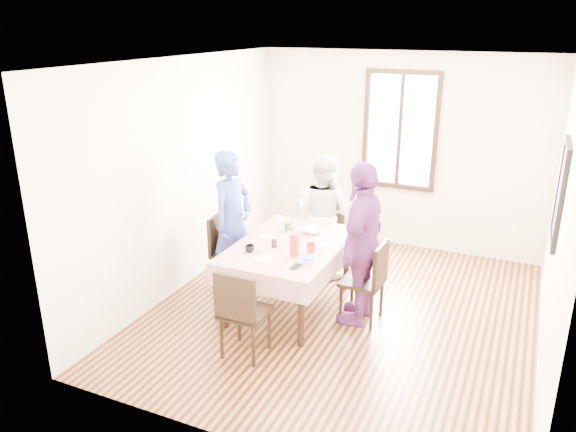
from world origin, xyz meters
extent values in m
plane|color=black|center=(0.00, 0.00, 0.00)|extent=(4.50, 4.50, 0.00)
plane|color=beige|center=(0.00, 2.25, 1.35)|extent=(4.00, 0.00, 4.00)
plane|color=beige|center=(2.00, 0.00, 1.35)|extent=(0.00, 4.50, 4.50)
cube|color=black|center=(0.00, 2.23, 1.65)|extent=(1.02, 0.06, 1.62)
cube|color=white|center=(0.00, 2.24, 1.65)|extent=(0.90, 0.02, 1.50)
cube|color=red|center=(1.98, 0.30, 1.55)|extent=(0.04, 0.76, 0.96)
cube|color=black|center=(-0.60, -0.12, 0.38)|extent=(0.99, 1.52, 0.75)
cube|color=#63030E|center=(-0.60, -0.12, 0.76)|extent=(1.11, 1.64, 0.01)
cube|color=black|center=(-1.42, 0.03, 0.46)|extent=(0.47, 0.47, 0.91)
cube|color=black|center=(0.22, -0.07, 0.46)|extent=(0.44, 0.44, 0.91)
cube|color=black|center=(-0.60, 0.93, 0.46)|extent=(0.42, 0.42, 0.91)
cube|color=black|center=(-0.60, -1.16, 0.46)|extent=(0.42, 0.42, 0.91)
imported|color=#333B97|center=(-1.40, 0.03, 0.85)|extent=(0.50, 0.67, 1.69)
imported|color=white|center=(-0.60, 0.91, 0.77)|extent=(0.87, 0.74, 1.55)
imported|color=#682B6C|center=(0.20, -0.07, 0.88)|extent=(0.45, 1.04, 1.76)
imported|color=black|center=(-0.89, -0.50, 0.80)|extent=(0.13, 0.13, 0.08)
imported|color=red|center=(-0.30, -0.23, 0.81)|extent=(0.15, 0.15, 0.10)
imported|color=#0C7226|center=(-0.77, 0.24, 0.81)|extent=(0.11, 0.11, 0.09)
imported|color=white|center=(-0.49, 0.29, 0.79)|extent=(0.28, 0.28, 0.05)
cube|color=red|center=(-0.42, -0.39, 0.88)|extent=(0.08, 0.08, 0.24)
cylinder|color=white|center=(-0.22, -0.51, 0.79)|extent=(0.10, 0.10, 0.05)
cylinder|color=black|center=(-0.71, -0.27, 0.80)|extent=(0.06, 0.06, 0.09)
cylinder|color=silver|center=(-0.91, -0.39, 0.81)|extent=(0.06, 0.06, 0.09)
cube|color=black|center=(-0.30, -0.64, 0.77)|extent=(0.08, 0.15, 0.01)
cylinder|color=silver|center=(-0.59, -0.09, 0.83)|extent=(0.07, 0.07, 0.14)
cylinder|color=white|center=(-0.91, -0.05, 0.77)|extent=(0.20, 0.20, 0.01)
cylinder|color=white|center=(-0.29, -0.02, 0.77)|extent=(0.20, 0.20, 0.01)
cylinder|color=white|center=(-0.61, 0.50, 0.77)|extent=(0.20, 0.20, 0.01)
cylinder|color=white|center=(-0.67, -0.62, 0.77)|extent=(0.20, 0.20, 0.01)
cylinder|color=blue|center=(-0.22, -0.51, 0.82)|extent=(0.12, 0.12, 0.01)
camera|label=1|loc=(1.70, -5.26, 3.07)|focal=34.77mm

